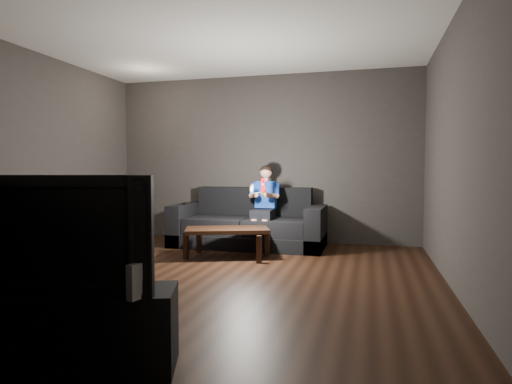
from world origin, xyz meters
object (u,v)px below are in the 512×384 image
(sofa, at_px, (249,227))
(media_console, at_px, (59,331))
(child, at_px, (264,198))
(coffee_table, at_px, (227,232))

(sofa, distance_m, media_console, 4.21)
(child, bearing_deg, media_console, -92.80)
(child, height_order, coffee_table, child)
(coffee_table, height_order, media_console, media_console)
(coffee_table, relative_size, media_console, 0.91)
(sofa, relative_size, coffee_table, 1.90)
(sofa, xyz_separation_m, child, (0.26, -0.06, 0.45))
(sofa, distance_m, coffee_table, 0.91)
(sofa, relative_size, child, 2.05)
(coffee_table, distance_m, media_console, 3.30)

